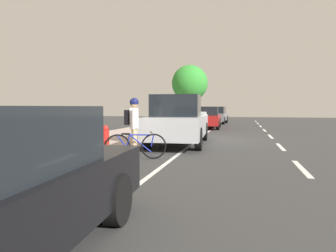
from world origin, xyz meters
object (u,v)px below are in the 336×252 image
object	(u,v)px
fire_hydrant	(105,139)
cyclist_with_backpack	(133,121)
bicycle_at_curb	(136,146)
street_tree_near_cyclist	(190,83)
parked_sedan_red_second	(207,118)
parked_pickup_silver_mid	(179,122)
parked_sedan_grey_nearest	(216,115)

from	to	relation	value
fire_hydrant	cyclist_with_backpack	bearing A→B (deg)	-141.86
bicycle_at_curb	street_tree_near_cyclist	size ratio (longest dim) A/B	0.32
parked_sedan_red_second	street_tree_near_cyclist	distance (m)	7.04
fire_hydrant	parked_pickup_silver_mid	bearing A→B (deg)	-110.58
bicycle_at_curb	parked_sedan_grey_nearest	bearing A→B (deg)	-92.08
cyclist_with_backpack	street_tree_near_cyclist	size ratio (longest dim) A/B	0.35
street_tree_near_cyclist	fire_hydrant	bearing A→B (deg)	92.14
parked_sedan_grey_nearest	street_tree_near_cyclist	distance (m)	3.71
parked_sedan_red_second	street_tree_near_cyclist	world-z (taller)	street_tree_near_cyclist
parked_sedan_red_second	cyclist_with_backpack	bearing A→B (deg)	86.38
parked_pickup_silver_mid	bicycle_at_curb	world-z (taller)	parked_pickup_silver_mid
cyclist_with_backpack	fire_hydrant	xyz separation A→B (m)	(0.67, 0.53, -0.53)
parked_pickup_silver_mid	street_tree_near_cyclist	xyz separation A→B (m)	(2.16, -15.68, 2.70)
parked_sedan_red_second	cyclist_with_backpack	world-z (taller)	cyclist_with_backpack
cyclist_with_backpack	parked_pickup_silver_mid	bearing A→B (deg)	-103.01
parked_sedan_grey_nearest	cyclist_with_backpack	size ratio (longest dim) A/B	2.51
parked_pickup_silver_mid	cyclist_with_backpack	distance (m)	3.37
parked_sedan_grey_nearest	bicycle_at_curb	distance (m)	19.80
cyclist_with_backpack	parked_sedan_red_second	bearing A→B (deg)	-93.62
parked_pickup_silver_mid	cyclist_with_backpack	bearing A→B (deg)	76.99
cyclist_with_backpack	fire_hydrant	size ratio (longest dim) A/B	2.12
parked_sedan_grey_nearest	street_tree_near_cyclist	xyz separation A→B (m)	(2.34, 0.39, 2.85)
bicycle_at_curb	fire_hydrant	xyz separation A→B (m)	(0.90, 0.08, 0.17)
bicycle_at_curb	cyclist_with_backpack	distance (m)	0.86
parked_pickup_silver_mid	bicycle_at_curb	bearing A→B (deg)	81.84
parked_sedan_red_second	parked_sedan_grey_nearest	bearing A→B (deg)	-91.11
parked_sedan_red_second	fire_hydrant	distance (m)	13.52
parked_pickup_silver_mid	street_tree_near_cyclist	distance (m)	16.05
parked_sedan_red_second	bicycle_at_curb	distance (m)	13.38
parked_sedan_red_second	parked_pickup_silver_mid	xyz separation A→B (m)	(0.06, 9.64, 0.15)
bicycle_at_curb	cyclist_with_backpack	size ratio (longest dim) A/B	0.93
street_tree_near_cyclist	fire_hydrant	size ratio (longest dim) A/B	6.07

